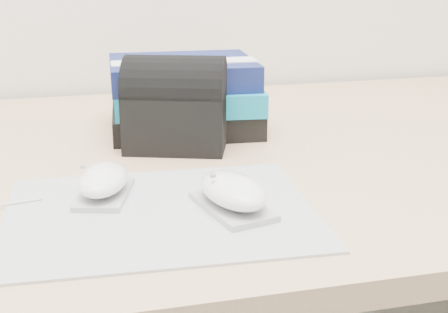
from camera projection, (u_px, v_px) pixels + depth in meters
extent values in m
cube|color=tan|center=(263.00, 155.00, 0.92)|extent=(1.60, 0.80, 0.03)
cube|color=tan|center=(209.00, 258.00, 1.39)|extent=(1.52, 0.03, 0.35)
cube|color=gray|center=(161.00, 212.00, 0.68)|extent=(0.35, 0.28, 0.00)
cube|color=#AAAAAD|center=(104.00, 194.00, 0.72)|extent=(0.08, 0.11, 0.01)
ellipsoid|color=white|center=(103.00, 179.00, 0.71)|extent=(0.08, 0.11, 0.03)
ellipsoid|color=#97979A|center=(83.00, 167.00, 0.70)|extent=(0.01, 0.01, 0.01)
cube|color=#A8A7AA|center=(233.00, 206.00, 0.68)|extent=(0.08, 0.12, 0.01)
ellipsoid|color=white|center=(233.00, 190.00, 0.68)|extent=(0.08, 0.12, 0.03)
ellipsoid|color=#959497|center=(213.00, 176.00, 0.67)|extent=(0.01, 0.01, 0.01)
cube|color=black|center=(185.00, 118.00, 0.99)|extent=(0.24, 0.20, 0.04)
cube|color=#108CAE|center=(188.00, 96.00, 0.98)|extent=(0.24, 0.20, 0.04)
cube|color=navy|center=(182.00, 72.00, 0.97)|extent=(0.23, 0.19, 0.04)
cube|color=white|center=(184.00, 62.00, 0.94)|extent=(0.22, 0.06, 0.00)
cube|color=black|center=(176.00, 121.00, 0.89)|extent=(0.16, 0.14, 0.08)
cylinder|color=black|center=(175.00, 90.00, 0.88)|extent=(0.16, 0.14, 0.10)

